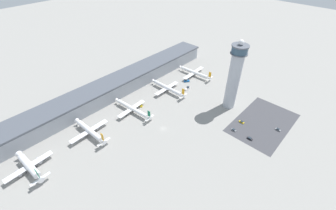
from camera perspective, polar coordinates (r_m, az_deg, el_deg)
ground_plane at (r=185.60m, az=-1.30°, el=-6.05°), size 1000.00×1000.00×0.00m
terminal_building at (r=224.92m, az=-14.30°, el=4.05°), size 247.15×25.00×15.66m
control_tower at (r=199.60m, az=16.49°, el=7.10°), size 13.94×13.94×63.52m
parking_lot_surface at (r=207.36m, az=22.99°, el=-4.15°), size 64.00×40.00×0.01m
airplane_gate_alpha at (r=180.68m, az=-31.78°, el=-13.06°), size 32.16×33.74×14.32m
airplane_gate_bravo at (r=187.87m, az=-19.25°, el=-6.22°), size 33.32×38.20×12.88m
airplane_gate_charlie at (r=201.84m, az=-9.04°, el=-0.92°), size 30.70×43.05×11.30m
airplane_gate_delta at (r=226.18m, az=-0.12°, el=4.33°), size 31.27×42.31×11.73m
airplane_gate_echo at (r=254.57m, az=6.73°, el=8.18°), size 34.75×41.49×11.40m
service_truck_catering at (r=244.05m, az=4.73°, el=6.12°), size 6.16×5.59×2.90m
service_truck_fuel at (r=210.39m, az=-6.90°, el=0.10°), size 5.53×6.51×2.51m
service_truck_baggage at (r=231.51m, az=5.00°, el=4.21°), size 6.89×2.49×3.14m
car_silver_sedan at (r=191.33m, az=16.35°, el=-6.11°), size 2.02×4.15×1.46m
car_green_van at (r=204.70m, az=26.15°, el=-5.62°), size 1.87×4.22×1.59m
car_blue_compact at (r=200.66m, az=18.19°, el=-4.12°), size 1.84×4.51×1.60m
car_maroon_suv at (r=188.07m, az=20.04°, el=-8.00°), size 1.99×4.55×1.56m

